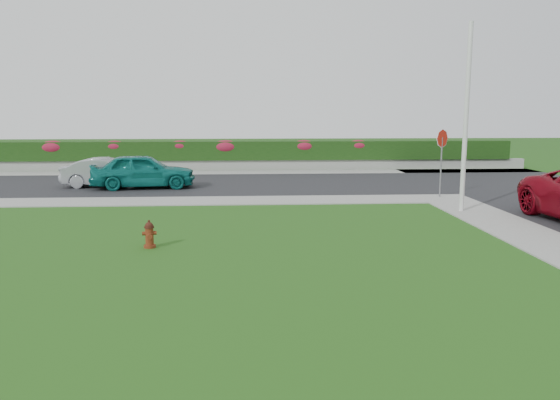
{
  "coord_description": "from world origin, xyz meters",
  "views": [
    {
      "loc": [
        -0.77,
        -11.86,
        3.39
      ],
      "look_at": [
        0.14,
        3.57,
        0.9
      ],
      "focal_mm": 35.0,
      "sensor_mm": 36.0,
      "label": 1
    }
  ],
  "objects": [
    {
      "name": "sidewalk_beyond",
      "position": [
        -1.0,
        19.0,
        0.02
      ],
      "size": [
        34.0,
        2.0,
        0.04
      ],
      "primitive_type": "cube",
      "color": "gray",
      "rests_on": "ground"
    },
    {
      "name": "flower_clump_d",
      "position": [
        -2.1,
        20.5,
        1.4
      ],
      "size": [
        1.52,
        0.98,
        0.76
      ],
      "primitive_type": "ellipsoid",
      "color": "#B61F45",
      "rests_on": "hedge"
    },
    {
      "name": "flower_clump_f",
      "position": [
        5.81,
        20.5,
        1.45
      ],
      "size": [
        1.27,
        0.81,
        0.63
      ],
      "primitive_type": "ellipsoid",
      "color": "#B61F45",
      "rests_on": "hedge"
    },
    {
      "name": "ground",
      "position": [
        0.0,
        0.0,
        0.0
      ],
      "size": [
        120.0,
        120.0,
        0.0
      ],
      "primitive_type": "plane",
      "color": "black",
      "rests_on": "ground"
    },
    {
      "name": "sedan_teal",
      "position": [
        -5.45,
        12.67,
        0.81
      ],
      "size": [
        4.71,
        2.32,
        1.54
      ],
      "primitive_type": "imported",
      "rotation": [
        0.0,
        0.0,
        1.68
      ],
      "color": "#0E6B63",
      "rests_on": "street_far"
    },
    {
      "name": "curb_corner",
      "position": [
        7.0,
        9.0,
        0.02
      ],
      "size": [
        2.0,
        2.0,
        0.04
      ],
      "primitive_type": "cube",
      "color": "gray",
      "rests_on": "ground"
    },
    {
      "name": "sedan_silver",
      "position": [
        -7.14,
        13.18,
        0.7
      ],
      "size": [
        4.02,
        1.51,
        1.31
      ],
      "primitive_type": "imported",
      "rotation": [
        0.0,
        0.0,
        1.54
      ],
      "color": "#929499",
      "rests_on": "street_far"
    },
    {
      "name": "flower_clump_b",
      "position": [
        -8.52,
        20.5,
        1.45
      ],
      "size": [
        1.26,
        0.81,
        0.63
      ],
      "primitive_type": "ellipsoid",
      "color": "#B61F45",
      "rests_on": "hedge"
    },
    {
      "name": "flower_clump_e",
      "position": [
        2.56,
        20.5,
        1.42
      ],
      "size": [
        1.4,
        0.9,
        0.7
      ],
      "primitive_type": "ellipsoid",
      "color": "#B61F45",
      "rests_on": "hedge"
    },
    {
      "name": "flower_clump_c",
      "position": [
        -4.75,
        20.5,
        1.46
      ],
      "size": [
        1.22,
        0.78,
        0.61
      ],
      "primitive_type": "ellipsoid",
      "color": "#B61F45",
      "rests_on": "hedge"
    },
    {
      "name": "sidewalk_far",
      "position": [
        -6.0,
        9.0,
        0.02
      ],
      "size": [
        24.0,
        2.0,
        0.04
      ],
      "primitive_type": "cube",
      "color": "gray",
      "rests_on": "ground"
    },
    {
      "name": "hedge",
      "position": [
        -1.0,
        20.6,
        1.15
      ],
      "size": [
        32.0,
        0.9,
        1.1
      ],
      "primitive_type": "cube",
      "color": "black",
      "rests_on": "retaining_wall"
    },
    {
      "name": "stop_sign",
      "position": [
        6.9,
        9.36,
        2.06
      ],
      "size": [
        0.62,
        0.45,
        2.74
      ],
      "rotation": [
        0.0,
        0.0,
        0.24
      ],
      "color": "slate",
      "rests_on": "ground"
    },
    {
      "name": "retaining_wall",
      "position": [
        -1.0,
        20.5,
        0.3
      ],
      "size": [
        34.0,
        0.4,
        0.6
      ],
      "primitive_type": "cube",
      "color": "gray",
      "rests_on": "ground"
    },
    {
      "name": "fire_hydrant",
      "position": [
        -3.28,
        1.76,
        0.33
      ],
      "size": [
        0.37,
        0.35,
        0.71
      ],
      "rotation": [
        0.0,
        0.0,
        0.23
      ],
      "color": "#4A1B0B",
      "rests_on": "ground"
    },
    {
      "name": "utility_pole",
      "position": [
        6.55,
        6.23,
        3.17
      ],
      "size": [
        0.16,
        0.16,
        6.34
      ],
      "primitive_type": "cylinder",
      "color": "silver",
      "rests_on": "ground"
    },
    {
      "name": "flower_clump_a",
      "position": [
        -12.05,
        20.5,
        1.4
      ],
      "size": [
        1.5,
        0.96,
        0.75
      ],
      "primitive_type": "ellipsoid",
      "color": "#B61F45",
      "rests_on": "hedge"
    },
    {
      "name": "street_far",
      "position": [
        -5.0,
        14.0,
        0.02
      ],
      "size": [
        26.0,
        8.0,
        0.04
      ],
      "primitive_type": "cube",
      "color": "black",
      "rests_on": "ground"
    }
  ]
}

